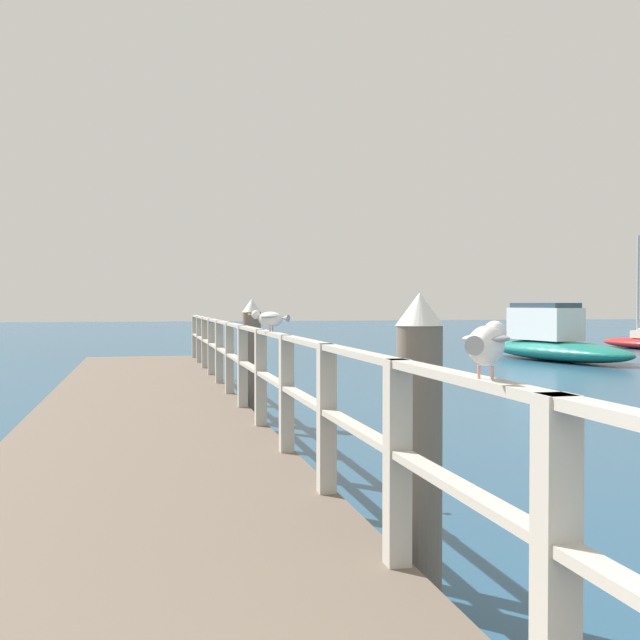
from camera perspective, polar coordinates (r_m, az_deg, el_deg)
name	(u,v)px	position (r m, az deg, el deg)	size (l,w,h in m)	color
pier_deck	(143,430)	(10.09, -12.85, -7.82)	(2.68, 20.24, 0.50)	brown
pier_railing	(243,357)	(10.07, -5.68, -2.70)	(0.12, 18.76, 1.05)	#B2ADA3
dock_piling_near	(419,447)	(4.84, 7.27, -9.18)	(0.29, 0.29, 1.89)	#6B6056
dock_piling_far	(252,360)	(11.99, -5.01, -2.95)	(0.29, 0.29, 1.89)	#6B6056
seagull_foreground	(487,343)	(3.01, 12.09, -1.65)	(0.32, 0.41, 0.21)	white
seagull_background	(270,318)	(7.85, -3.69, 0.13)	(0.39, 0.35, 0.21)	white
boat_4	(553,341)	(25.97, 16.70, -1.51)	(2.86, 6.50, 1.84)	#197266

